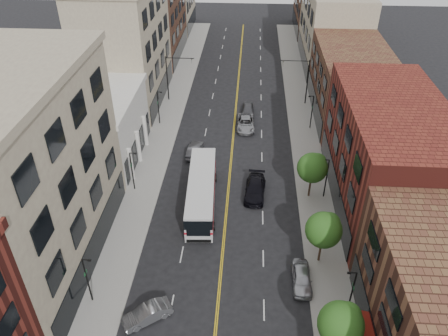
% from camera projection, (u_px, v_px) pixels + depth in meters
% --- Properties ---
extents(sidewalk_left, '(4.00, 110.00, 0.15)m').
position_uv_depth(sidewalk_left, '(160.00, 141.00, 60.32)').
color(sidewalk_left, gray).
rests_on(sidewalk_left, ground).
extents(sidewalk_right, '(4.00, 110.00, 0.15)m').
position_uv_depth(sidewalk_right, '(306.00, 146.00, 59.27)').
color(sidewalk_right, gray).
rests_on(sidewalk_right, ground).
extents(bldg_l_tanoffice, '(10.00, 22.00, 18.00)m').
position_uv_depth(bldg_l_tanoffice, '(25.00, 182.00, 37.56)').
color(bldg_l_tanoffice, gray).
rests_on(bldg_l_tanoffice, ground).
extents(bldg_l_white, '(10.00, 14.00, 8.00)m').
position_uv_depth(bldg_l_white, '(97.00, 129.00, 55.17)').
color(bldg_l_white, silver).
rests_on(bldg_l_white, ground).
extents(bldg_l_far_a, '(10.00, 20.00, 18.00)m').
position_uv_depth(bldg_l_far_a, '(126.00, 45.00, 66.27)').
color(bldg_l_far_a, gray).
rests_on(bldg_l_far_a, ground).
extents(bldg_l_far_b, '(10.00, 20.00, 15.00)m').
position_uv_depth(bldg_l_far_b, '(153.00, 18.00, 83.53)').
color(bldg_l_far_b, brown).
rests_on(bldg_l_far_b, ground).
extents(bldg_r_mid, '(10.00, 22.00, 12.00)m').
position_uv_depth(bldg_r_mid, '(387.00, 155.00, 46.51)').
color(bldg_r_mid, '#5D1E18').
rests_on(bldg_r_mid, ground).
extents(bldg_r_far_a, '(10.00, 20.00, 10.00)m').
position_uv_depth(bldg_r_far_a, '(351.00, 84.00, 64.30)').
color(bldg_r_far_a, brown).
rests_on(bldg_r_far_a, ground).
extents(bldg_r_far_b, '(10.00, 22.00, 14.00)m').
position_uv_depth(bldg_r_far_b, '(333.00, 27.00, 80.39)').
color(bldg_r_far_b, gray).
rests_on(bldg_r_far_b, ground).
extents(bldg_r_far_c, '(10.00, 18.00, 11.00)m').
position_uv_depth(bldg_r_far_c, '(319.00, 7.00, 97.64)').
color(bldg_r_far_c, brown).
rests_on(bldg_r_far_c, ground).
extents(tree_r_1, '(3.40, 3.40, 5.59)m').
position_uv_depth(tree_r_1, '(342.00, 323.00, 31.63)').
color(tree_r_1, black).
rests_on(tree_r_1, sidewalk_right).
extents(tree_r_2, '(3.40, 3.40, 5.59)m').
position_uv_depth(tree_r_2, '(325.00, 229.00, 39.83)').
color(tree_r_2, black).
rests_on(tree_r_2, sidewalk_right).
extents(tree_r_3, '(3.40, 3.40, 5.59)m').
position_uv_depth(tree_r_3, '(313.00, 167.00, 48.03)').
color(tree_r_3, black).
rests_on(tree_r_3, sidewalk_right).
extents(lamp_l_1, '(0.81, 0.55, 5.05)m').
position_uv_depth(lamp_l_1, '(87.00, 278.00, 36.58)').
color(lamp_l_1, black).
rests_on(lamp_l_1, sidewalk_left).
extents(lamp_l_2, '(0.81, 0.55, 5.05)m').
position_uv_depth(lamp_l_2, '(132.00, 169.00, 49.70)').
color(lamp_l_2, black).
rests_on(lamp_l_2, sidewalk_left).
extents(lamp_l_3, '(0.81, 0.55, 5.05)m').
position_uv_depth(lamp_l_3, '(159.00, 106.00, 62.82)').
color(lamp_l_3, black).
rests_on(lamp_l_3, sidewalk_left).
extents(lamp_r_1, '(0.81, 0.55, 5.05)m').
position_uv_depth(lamp_r_1, '(352.00, 291.00, 35.43)').
color(lamp_r_1, black).
rests_on(lamp_r_1, sidewalk_right).
extents(lamp_r_2, '(0.81, 0.55, 5.05)m').
position_uv_depth(lamp_r_2, '(326.00, 176.00, 48.55)').
color(lamp_r_2, black).
rests_on(lamp_r_2, sidewalk_right).
extents(lamp_r_3, '(0.81, 0.55, 5.05)m').
position_uv_depth(lamp_r_3, '(312.00, 110.00, 61.67)').
color(lamp_r_3, black).
rests_on(lamp_r_3, sidewalk_right).
extents(signal_mast_left, '(4.49, 0.18, 7.20)m').
position_uv_depth(signal_mast_left, '(171.00, 73.00, 68.39)').
color(signal_mast_left, black).
rests_on(signal_mast_left, sidewalk_left).
extents(signal_mast_right, '(4.49, 0.18, 7.20)m').
position_uv_depth(signal_mast_right, '(303.00, 77.00, 67.32)').
color(signal_mast_right, black).
rests_on(signal_mast_right, sidewalk_right).
extents(city_bus, '(3.70, 13.16, 3.35)m').
position_uv_depth(city_bus, '(202.00, 190.00, 48.17)').
color(city_bus, silver).
rests_on(city_bus, ground).
extents(car_angle_b, '(4.31, 3.58, 1.39)m').
position_uv_depth(car_angle_b, '(147.00, 314.00, 36.32)').
color(car_angle_b, '#929499').
rests_on(car_angle_b, ground).
extents(car_parked_far, '(1.76, 4.33, 1.47)m').
position_uv_depth(car_parked_far, '(302.00, 278.00, 39.43)').
color(car_parked_far, '#ACAEB4').
rests_on(car_parked_far, ground).
extents(car_lane_behind, '(1.94, 4.53, 1.45)m').
position_uv_depth(car_lane_behind, '(195.00, 150.00, 57.25)').
color(car_lane_behind, '#4C4C51').
rests_on(car_lane_behind, ground).
extents(car_lane_a, '(2.67, 5.76, 1.63)m').
position_uv_depth(car_lane_a, '(255.00, 189.00, 50.19)').
color(car_lane_a, black).
rests_on(car_lane_a, ground).
extents(car_lane_b, '(2.74, 5.63, 1.54)m').
position_uv_depth(car_lane_b, '(246.00, 123.00, 63.10)').
color(car_lane_b, '#95979C').
rests_on(car_lane_b, ground).
extents(car_lane_c, '(1.83, 4.42, 1.50)m').
position_uv_depth(car_lane_c, '(248.00, 110.00, 66.67)').
color(car_lane_c, '#48484C').
rests_on(car_lane_c, ground).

